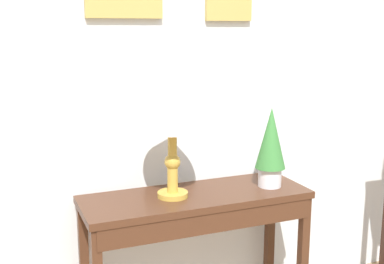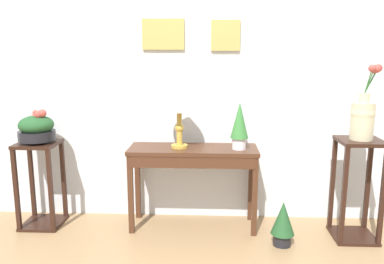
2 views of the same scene
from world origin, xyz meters
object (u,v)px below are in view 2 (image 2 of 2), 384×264
Objects in this scene: flower_vase_tall_right at (363,115)px; planter_bowl_wide_left at (37,128)px; pedestal_stand_right at (356,190)px; pedestal_stand_left at (41,184)px; table_lamp at (179,102)px; potted_plant_floor at (283,222)px; console_table at (193,160)px; potted_plant_on_console at (240,124)px.

planter_bowl_wide_left is at bearing 177.26° from flower_vase_tall_right.
flower_vase_tall_right is (0.00, -0.00, 0.64)m from pedestal_stand_right.
pedestal_stand_right is (2.79, -0.13, 0.04)m from pedestal_stand_left.
table_lamp is at bearing 1.63° from pedestal_stand_left.
table_lamp is 0.62× the size of pedestal_stand_right.
console_table is at bearing 157.32° from potted_plant_floor.
pedestal_stand_left is (-1.80, -0.00, -0.58)m from potted_plant_on_console.
table_lamp is (-0.12, 0.02, 0.52)m from console_table.
pedestal_stand_right reaches higher than potted_plant_floor.
table_lamp is at bearing 173.67° from pedestal_stand_right.
console_table is 1.42m from pedestal_stand_right.
potted_plant_on_console is (0.40, -0.01, 0.34)m from console_table.
console_table is at bearing 0.55° from planter_bowl_wide_left.
flower_vase_tall_right reaches higher than potted_plant_on_console.
table_lamp is at bearing 158.87° from potted_plant_floor.
pedestal_stand_left is (-1.39, -0.01, -0.24)m from console_table.
potted_plant_floor is at bearing -8.02° from pedestal_stand_left.
pedestal_stand_left is 2.07× the size of potted_plant_floor.
table_lamp is 1.29m from planter_bowl_wide_left.
potted_plant_floor is at bearing -21.13° from table_lamp.
console_table is 2.11× the size of table_lamp.
table_lamp is at bearing 176.30° from potted_plant_on_console.
potted_plant_floor is (0.35, -0.31, -0.76)m from potted_plant_on_console.
potted_plant_floor is (-0.64, -0.17, -0.87)m from flower_vase_tall_right.
planter_bowl_wide_left is at bearing -12.13° from pedestal_stand_left.
pedestal_stand_left reaches higher than console_table.
planter_bowl_wide_left is at bearing 171.98° from potted_plant_floor.
table_lamp is 1.34m from potted_plant_floor.
planter_bowl_wide_left is at bearing -179.91° from potted_plant_on_console.
flower_vase_tall_right is at bearing -29.68° from pedestal_stand_right.
potted_plant_floor is at bearing -165.19° from flower_vase_tall_right.
planter_bowl_wide_left is 2.28m from potted_plant_floor.
flower_vase_tall_right is 1.10m from potted_plant_floor.
pedestal_stand_right is at bearing -2.71° from pedestal_stand_left.
table_lamp reaches higher than planter_bowl_wide_left.
console_table is 2.74× the size of potted_plant_on_console.
table_lamp is at bearing 173.62° from flower_vase_tall_right.
flower_vase_tall_right is (1.40, -0.15, 0.45)m from console_table.
pedestal_stand_left is at bearing 171.98° from potted_plant_floor.
planter_bowl_wide_left reaches higher than pedestal_stand_right.
potted_plant_on_console is 1.01m from flower_vase_tall_right.
console_table is at bearing 174.06° from pedestal_stand_right.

